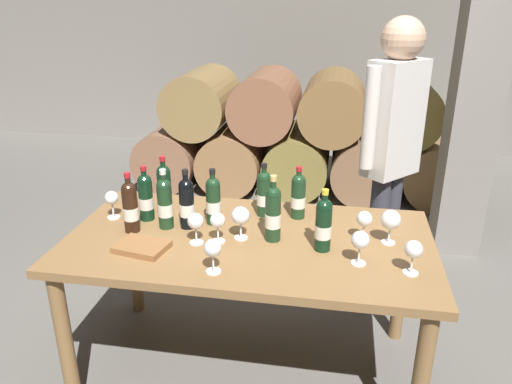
{
  "coord_description": "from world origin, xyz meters",
  "views": [
    {
      "loc": [
        0.39,
        -2.03,
        1.82
      ],
      "look_at": [
        0.0,
        0.2,
        0.91
      ],
      "focal_mm": 34.76,
      "sensor_mm": 36.0,
      "label": 1
    }
  ],
  "objects_px": {
    "wine_glass_5": "(364,220)",
    "sommelier_presenting": "(392,142)",
    "wine_bottle_8": "(323,224)",
    "wine_glass_1": "(218,222)",
    "wine_bottle_6": "(273,213)",
    "wine_glass_3": "(241,216)",
    "wine_bottle_2": "(165,203)",
    "wine_bottle_4": "(164,188)",
    "wine_bottle_9": "(187,203)",
    "wine_glass_2": "(360,241)",
    "wine_bottle_1": "(298,195)",
    "wine_bottle_0": "(146,196)",
    "wine_bottle_3": "(130,206)",
    "tasting_notebook": "(142,247)",
    "wine_bottle_5": "(213,200)",
    "wine_glass_8": "(112,199)",
    "wine_bottle_7": "(264,193)",
    "wine_glass_6": "(196,222)",
    "wine_glass_0": "(391,220)",
    "dining_table": "(249,255)",
    "wine_glass_4": "(413,251)",
    "wine_glass_7": "(213,249)"
  },
  "relations": [
    {
      "from": "dining_table",
      "to": "wine_glass_4",
      "type": "distance_m",
      "value": 0.76
    },
    {
      "from": "wine_glass_1",
      "to": "sommelier_presenting",
      "type": "distance_m",
      "value": 1.16
    },
    {
      "from": "wine_glass_5",
      "to": "sommelier_presenting",
      "type": "relative_size",
      "value": 0.08
    },
    {
      "from": "wine_bottle_5",
      "to": "wine_bottle_8",
      "type": "bearing_deg",
      "value": -18.72
    },
    {
      "from": "wine_glass_2",
      "to": "sommelier_presenting",
      "type": "xyz_separation_m",
      "value": [
        0.18,
        0.91,
        0.18
      ]
    },
    {
      "from": "wine_bottle_5",
      "to": "wine_bottle_9",
      "type": "bearing_deg",
      "value": -149.62
    },
    {
      "from": "wine_bottle_3",
      "to": "wine_glass_8",
      "type": "relative_size",
      "value": 2.05
    },
    {
      "from": "wine_bottle_0",
      "to": "wine_bottle_3",
      "type": "xyz_separation_m",
      "value": [
        -0.02,
        -0.14,
        0.01
      ]
    },
    {
      "from": "wine_bottle_4",
      "to": "wine_glass_8",
      "type": "relative_size",
      "value": 2.07
    },
    {
      "from": "wine_bottle_0",
      "to": "wine_glass_2",
      "type": "distance_m",
      "value": 1.08
    },
    {
      "from": "wine_glass_0",
      "to": "tasting_notebook",
      "type": "distance_m",
      "value": 1.12
    },
    {
      "from": "dining_table",
      "to": "wine_bottle_3",
      "type": "xyz_separation_m",
      "value": [
        -0.56,
        -0.03,
        0.22
      ]
    },
    {
      "from": "wine_bottle_4",
      "to": "wine_glass_0",
      "type": "bearing_deg",
      "value": -8.77
    },
    {
      "from": "dining_table",
      "to": "wine_glass_6",
      "type": "distance_m",
      "value": 0.31
    },
    {
      "from": "sommelier_presenting",
      "to": "wine_glass_5",
      "type": "bearing_deg",
      "value": -103.02
    },
    {
      "from": "wine_bottle_1",
      "to": "wine_glass_3",
      "type": "height_order",
      "value": "wine_bottle_1"
    },
    {
      "from": "wine_glass_1",
      "to": "wine_bottle_5",
      "type": "bearing_deg",
      "value": 109.75
    },
    {
      "from": "wine_bottle_6",
      "to": "wine_glass_8",
      "type": "height_order",
      "value": "wine_bottle_6"
    },
    {
      "from": "wine_bottle_9",
      "to": "wine_glass_0",
      "type": "relative_size",
      "value": 1.82
    },
    {
      "from": "wine_bottle_5",
      "to": "wine_glass_3",
      "type": "bearing_deg",
      "value": -40.42
    },
    {
      "from": "wine_bottle_6",
      "to": "wine_glass_5",
      "type": "xyz_separation_m",
      "value": [
        0.41,
        0.06,
        -0.03
      ]
    },
    {
      "from": "wine_glass_5",
      "to": "tasting_notebook",
      "type": "height_order",
      "value": "wine_glass_5"
    },
    {
      "from": "wine_bottle_2",
      "to": "wine_bottle_6",
      "type": "height_order",
      "value": "wine_bottle_6"
    },
    {
      "from": "wine_bottle_4",
      "to": "wine_bottle_6",
      "type": "xyz_separation_m",
      "value": [
        0.6,
        -0.23,
        0.01
      ]
    },
    {
      "from": "wine_bottle_4",
      "to": "wine_glass_1",
      "type": "distance_m",
      "value": 0.46
    },
    {
      "from": "wine_bottle_3",
      "to": "wine_bottle_6",
      "type": "relative_size",
      "value": 0.94
    },
    {
      "from": "wine_bottle_9",
      "to": "sommelier_presenting",
      "type": "relative_size",
      "value": 0.17
    },
    {
      "from": "wine_glass_7",
      "to": "tasting_notebook",
      "type": "bearing_deg",
      "value": 160.31
    },
    {
      "from": "wine_bottle_5",
      "to": "wine_glass_8",
      "type": "xyz_separation_m",
      "value": [
        -0.52,
        -0.03,
        -0.02
      ]
    },
    {
      "from": "wine_glass_7",
      "to": "sommelier_presenting",
      "type": "height_order",
      "value": "sommelier_presenting"
    },
    {
      "from": "wine_bottle_4",
      "to": "wine_glass_6",
      "type": "distance_m",
      "value": 0.42
    },
    {
      "from": "wine_glass_7",
      "to": "wine_glass_8",
      "type": "relative_size",
      "value": 1.02
    },
    {
      "from": "wine_bottle_4",
      "to": "wine_glass_2",
      "type": "distance_m",
      "value": 1.06
    },
    {
      "from": "wine_bottle_8",
      "to": "wine_glass_1",
      "type": "xyz_separation_m",
      "value": [
        -0.47,
        -0.01,
        -0.02
      ]
    },
    {
      "from": "wine_bottle_4",
      "to": "wine_glass_3",
      "type": "height_order",
      "value": "wine_bottle_4"
    },
    {
      "from": "wine_bottle_2",
      "to": "wine_glass_2",
      "type": "distance_m",
      "value": 0.94
    },
    {
      "from": "wine_glass_3",
      "to": "wine_glass_6",
      "type": "bearing_deg",
      "value": -156.74
    },
    {
      "from": "wine_glass_5",
      "to": "wine_glass_3",
      "type": "bearing_deg",
      "value": -172.22
    },
    {
      "from": "wine_bottle_8",
      "to": "wine_bottle_9",
      "type": "height_order",
      "value": "wine_bottle_9"
    },
    {
      "from": "wine_glass_3",
      "to": "wine_glass_4",
      "type": "distance_m",
      "value": 0.77
    },
    {
      "from": "wine_bottle_9",
      "to": "tasting_notebook",
      "type": "relative_size",
      "value": 1.35
    },
    {
      "from": "wine_bottle_3",
      "to": "wine_bottle_5",
      "type": "bearing_deg",
      "value": 22.87
    },
    {
      "from": "wine_bottle_4",
      "to": "sommelier_presenting",
      "type": "bearing_deg",
      "value": 24.06
    },
    {
      "from": "wine_bottle_7",
      "to": "wine_glass_6",
      "type": "distance_m",
      "value": 0.44
    },
    {
      "from": "wine_bottle_7",
      "to": "wine_glass_3",
      "type": "bearing_deg",
      "value": -103.07
    },
    {
      "from": "wine_bottle_6",
      "to": "wine_glass_3",
      "type": "relative_size",
      "value": 1.99
    },
    {
      "from": "wine_glass_0",
      "to": "sommelier_presenting",
      "type": "bearing_deg",
      "value": 86.38
    },
    {
      "from": "wine_bottle_7",
      "to": "tasting_notebook",
      "type": "xyz_separation_m",
      "value": [
        -0.48,
        -0.46,
        -0.11
      ]
    },
    {
      "from": "wine_glass_3",
      "to": "wine_glass_6",
      "type": "distance_m",
      "value": 0.21
    },
    {
      "from": "wine_bottle_0",
      "to": "wine_bottle_7",
      "type": "relative_size",
      "value": 1.01
    }
  ]
}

